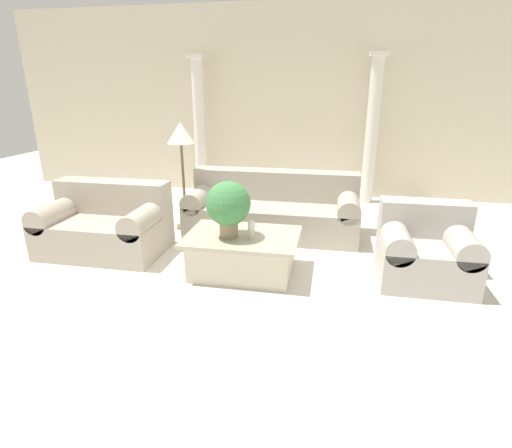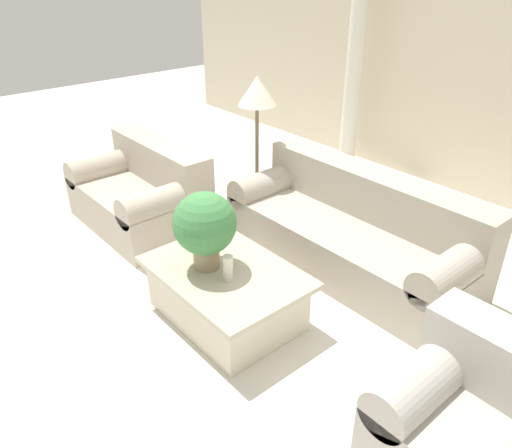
% 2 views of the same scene
% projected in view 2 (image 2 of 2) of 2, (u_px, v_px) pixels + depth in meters
% --- Properties ---
extents(ground_plane, '(16.00, 16.00, 0.00)m').
position_uv_depth(ground_plane, '(271.00, 289.00, 4.10)').
color(ground_plane, silver).
extents(wall_back, '(10.00, 0.06, 3.20)m').
position_uv_depth(wall_back, '(490.00, 46.00, 5.02)').
color(wall_back, beige).
rests_on(wall_back, ground_plane).
extents(sofa_long, '(2.24, 0.89, 0.81)m').
position_uv_depth(sofa_long, '(353.00, 231.00, 4.28)').
color(sofa_long, '#ADA393').
rests_on(sofa_long, ground_plane).
extents(loveseat, '(1.40, 0.89, 0.81)m').
position_uv_depth(loveseat, '(143.00, 193.00, 4.95)').
color(loveseat, '#B8AC9A').
rests_on(loveseat, ground_plane).
extents(coffee_table, '(1.16, 0.83, 0.43)m').
position_uv_depth(coffee_table, '(226.00, 293.00, 3.68)').
color(coffee_table, beige).
rests_on(coffee_table, ground_plane).
extents(potted_plant, '(0.45, 0.45, 0.58)m').
position_uv_depth(potted_plant, '(205.00, 225.00, 3.46)').
color(potted_plant, '#937F60').
rests_on(potted_plant, coffee_table).
extents(pillar_candle, '(0.07, 0.07, 0.19)m').
position_uv_depth(pillar_candle, '(228.00, 268.00, 3.44)').
color(pillar_candle, silver).
rests_on(pillar_candle, coffee_table).
extents(floor_lamp, '(0.36, 0.36, 1.44)m').
position_uv_depth(floor_lamp, '(257.00, 101.00, 4.65)').
color(floor_lamp, brown).
rests_on(floor_lamp, ground_plane).
extents(column_left, '(0.29, 0.29, 2.38)m').
position_uv_depth(column_left, '(355.00, 68.00, 5.95)').
color(column_left, silver).
rests_on(column_left, ground_plane).
extents(armchair, '(0.89, 0.80, 0.77)m').
position_uv_depth(armchair, '(481.00, 424.00, 2.52)').
color(armchair, '#B7B2A8').
rests_on(armchair, ground_plane).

